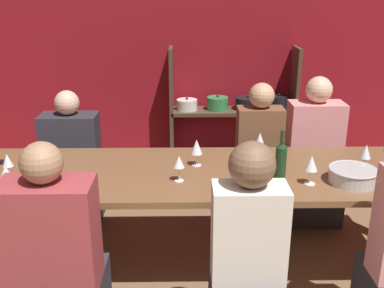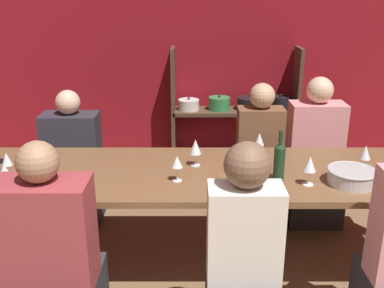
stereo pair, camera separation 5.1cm
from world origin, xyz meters
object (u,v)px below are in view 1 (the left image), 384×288
object	(u,v)px
dining_table	(192,181)
wine_glass_empty_c	(179,163)
person_far_b	(312,167)
person_near_c	(246,284)
wine_glass_red_b	(7,161)
wine_bottle_green	(281,160)
person_far_c	(258,171)
person_far_a	(74,174)
wine_glass_red_c	(246,172)
wine_glass_white_a	(197,148)
wine_glass_red_a	(311,164)
wine_glass_white_c	(260,140)
shelf_unit	(233,128)
wine_glass_empty_b	(366,152)
mixing_bowl	(353,175)
wine_glass_empty_a	(6,172)

from	to	relation	value
dining_table	wine_glass_empty_c	xyz separation A→B (m)	(-0.08, -0.15, 0.19)
person_far_b	person_near_c	bearing A→B (deg)	64.45
dining_table	wine_glass_red_b	distance (m)	1.15
wine_bottle_green	person_far_c	bearing A→B (deg)	89.21
wine_bottle_green	person_far_a	xyz separation A→B (m)	(-1.52, 0.94, -0.48)
person_near_c	wine_bottle_green	bearing A→B (deg)	66.73
wine_glass_red_c	person_far_c	size ratio (longest dim) A/B	0.13
wine_glass_white_a	wine_glass_red_c	bearing A→B (deg)	-53.42
wine_glass_red_a	person_far_b	xyz separation A→B (m)	(0.31, 1.00, -0.44)
wine_glass_white_c	person_far_a	distance (m)	1.61
wine_glass_white_c	person_far_c	bearing A→B (deg)	80.40
shelf_unit	wine_bottle_green	bearing A→B (deg)	-87.26
wine_glass_empty_c	wine_glass_red_c	distance (m)	0.41
person_far_c	person_near_c	bearing A→B (deg)	79.07
shelf_unit	person_far_c	bearing A→B (deg)	-84.23
wine_glass_empty_b	person_far_a	world-z (taller)	person_far_a
wine_bottle_green	person_near_c	size ratio (longest dim) A/B	0.26
dining_table	person_far_a	bearing A→B (deg)	140.86
wine_glass_empty_b	wine_glass_empty_c	xyz separation A→B (m)	(-1.20, -0.16, -0.00)
person_near_c	mixing_bowl	bearing A→B (deg)	39.93
wine_glass_white_a	mixing_bowl	bearing A→B (deg)	-17.12
wine_glass_white_a	dining_table	bearing A→B (deg)	-107.38
mixing_bowl	wine_glass_red_b	xyz separation A→B (m)	(-2.10, 0.08, 0.07)
wine_glass_red_a	wine_glass_red_c	size ratio (longest dim) A/B	1.20
mixing_bowl	person_far_c	bearing A→B (deg)	114.85
person_far_c	wine_glass_white_a	bearing A→B (deg)	49.94
wine_glass_red_c	person_near_c	xyz separation A→B (m)	(-0.05, -0.51, -0.39)
wine_glass_empty_b	wine_glass_empty_c	distance (m)	1.21
wine_glass_empty_b	person_near_c	distance (m)	1.23
wine_glass_white_c	person_near_c	distance (m)	1.17
mixing_bowl	person_far_b	distance (m)	1.05
wine_glass_white_a	wine_glass_red_c	distance (m)	0.46
wine_bottle_green	wine_glass_red_a	xyz separation A→B (m)	(0.17, -0.07, 0.00)
wine_bottle_green	wine_glass_white_c	bearing A→B (deg)	97.96
person_far_c	wine_glass_white_c	bearing A→B (deg)	80.40
dining_table	wine_glass_empty_b	bearing A→B (deg)	0.10
mixing_bowl	person_far_b	size ratio (longest dim) A/B	0.25
shelf_unit	mixing_bowl	world-z (taller)	shelf_unit
wine_glass_white_c	wine_glass_red_a	bearing A→B (deg)	-65.56
wine_glass_white_a	wine_glass_white_c	distance (m)	0.49
wine_glass_empty_b	wine_glass_white_c	distance (m)	0.70
person_far_c	dining_table	bearing A→B (deg)	52.41
wine_glass_empty_b	shelf_unit	bearing A→B (deg)	111.28
wine_glass_red_a	wine_glass_red_b	bearing A→B (deg)	176.91
person_far_c	person_far_b	bearing A→B (deg)	-170.76
wine_glass_empty_a	wine_glass_white_c	size ratio (longest dim) A/B	0.90
shelf_unit	person_near_c	size ratio (longest dim) A/B	1.08
dining_table	person_near_c	size ratio (longest dim) A/B	2.61
person_near_c	wine_glass_red_a	bearing A→B (deg)	52.33
mixing_bowl	wine_glass_empty_a	xyz separation A→B (m)	(-2.06, -0.07, 0.06)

